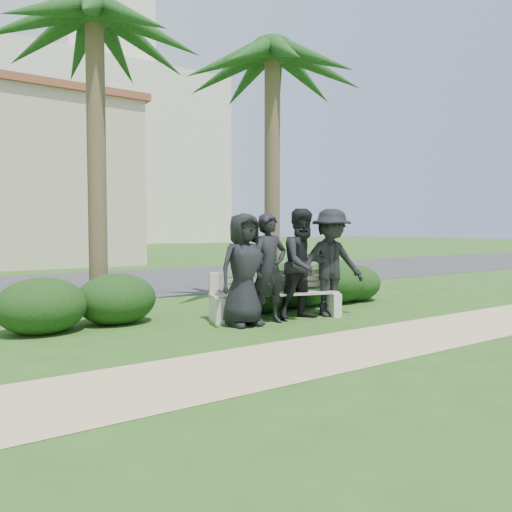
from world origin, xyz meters
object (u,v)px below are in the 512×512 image
object	(u,v)px
palm_right	(272,54)
man_d	(331,263)
man_c	(304,264)
park_bench	(275,298)
palm_left	(94,15)
man_a	(244,270)
man_b	(269,269)

from	to	relation	value
palm_right	man_d	bearing A→B (deg)	-89.23
man_c	man_d	distance (m)	0.59
park_bench	palm_right	distance (m)	5.01
man_d	palm_left	bearing A→B (deg)	160.21
man_a	palm_right	distance (m)	4.83
man_a	palm_left	distance (m)	5.10
man_b	palm_left	distance (m)	5.28
palm_right	man_a	bearing A→B (deg)	-136.93
park_bench	palm_right	bearing A→B (deg)	72.09
man_c	palm_left	size ratio (longest dim) A/B	0.31
park_bench	man_b	distance (m)	0.71
man_a	palm_right	size ratio (longest dim) A/B	0.30
man_d	man_c	bearing A→B (deg)	-170.86
man_a	man_d	world-z (taller)	man_d
man_b	palm_right	distance (m)	4.68
man_d	park_bench	bearing A→B (deg)	171.92
man_c	man_d	xyz separation A→B (m)	(0.59, -0.04, 0.00)
park_bench	man_a	size ratio (longest dim) A/B	1.33
man_a	palm_left	size ratio (longest dim) A/B	0.29
man_a	man_b	world-z (taller)	same
man_b	park_bench	bearing A→B (deg)	42.28
man_c	palm_left	bearing A→B (deg)	143.93
man_b	man_c	bearing A→B (deg)	-1.72
man_c	palm_right	xyz separation A→B (m)	(0.57, 1.70, 4.13)
palm_left	palm_right	xyz separation A→B (m)	(3.41, -0.51, -0.13)
man_c	park_bench	bearing A→B (deg)	139.71
man_a	palm_left	bearing A→B (deg)	127.79
man_c	man_d	world-z (taller)	man_d
palm_left	palm_right	size ratio (longest dim) A/B	1.02
man_a	man_d	size ratio (longest dim) A/B	0.94
man_b	man_d	bearing A→B (deg)	-2.78
man_b	palm_right	xyz separation A→B (m)	(1.28, 1.67, 4.18)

